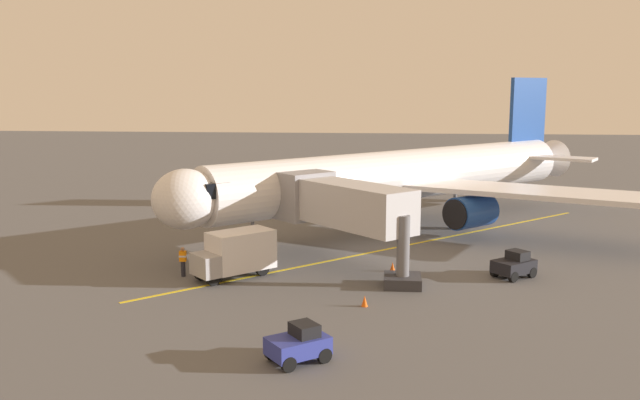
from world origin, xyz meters
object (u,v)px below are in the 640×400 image
object	(u,v)px
safety_cone_nose_left	(365,301)
baggage_cart_rear_apron	(251,190)
tug_starboard_side	(299,344)
jet_bridge	(336,204)
airplane	(406,176)
ground_crew_marshaller	(183,261)
tug_near_nose	(514,265)
safety_cone_nose_right	(393,267)
box_truck_portside	(235,253)

from	to	relation	value
safety_cone_nose_left	baggage_cart_rear_apron	bearing A→B (deg)	-69.63
tug_starboard_side	jet_bridge	bearing A→B (deg)	-91.39
airplane	safety_cone_nose_left	world-z (taller)	airplane
ground_crew_marshaller	airplane	bearing A→B (deg)	-130.68
tug_starboard_side	baggage_cart_rear_apron	xyz separation A→B (m)	(9.92, -40.02, -0.05)
tug_near_nose	safety_cone_nose_left	bearing A→B (deg)	36.40
jet_bridge	baggage_cart_rear_apron	world-z (taller)	jet_bridge
safety_cone_nose_right	safety_cone_nose_left	bearing A→B (deg)	77.98
box_truck_portside	baggage_cart_rear_apron	bearing A→B (deg)	-80.47
ground_crew_marshaller	tug_near_nose	size ratio (longest dim) A/B	0.63
tug_near_nose	safety_cone_nose_right	bearing A→B (deg)	-4.59
baggage_cart_rear_apron	ground_crew_marshaller	bearing A→B (deg)	93.60
airplane	ground_crew_marshaller	distance (m)	20.01
jet_bridge	box_truck_portside	xyz separation A→B (m)	(5.49, 3.19, -2.38)
ground_crew_marshaller	tug_near_nose	xyz separation A→B (m)	(-18.72, -1.70, -0.18)
tug_near_nose	safety_cone_nose_left	size ratio (longest dim) A/B	4.95
tug_near_nose	baggage_cart_rear_apron	xyz separation A→B (m)	(20.52, -26.94, -0.05)
ground_crew_marshaller	baggage_cart_rear_apron	xyz separation A→B (m)	(1.80, -28.64, -0.23)
ground_crew_marshaller	safety_cone_nose_left	world-z (taller)	ground_crew_marshaller
box_truck_portside	safety_cone_nose_right	bearing A→B (deg)	-166.41
ground_crew_marshaller	safety_cone_nose_right	world-z (taller)	ground_crew_marshaller
airplane	tug_starboard_side	xyz separation A→B (m)	(4.76, 26.37, -3.30)
tug_near_nose	box_truck_portside	xyz separation A→B (m)	(15.73, 1.60, 0.68)
safety_cone_nose_left	box_truck_portside	bearing A→B (deg)	-31.01
jet_bridge	box_truck_portside	distance (m)	6.78
ground_crew_marshaller	baggage_cart_rear_apron	size ratio (longest dim) A/B	0.59
safety_cone_nose_left	jet_bridge	bearing A→B (deg)	-75.53
airplane	safety_cone_nose_right	distance (m)	13.31
tug_starboard_side	tug_near_nose	bearing A→B (deg)	-129.01
airplane	tug_starboard_side	world-z (taller)	airplane
tug_near_nose	safety_cone_nose_left	world-z (taller)	tug_near_nose
airplane	box_truck_portside	xyz separation A→B (m)	(9.90, 14.88, -2.62)
baggage_cart_rear_apron	safety_cone_nose_right	xyz separation A→B (m)	(-13.68, 26.39, -0.38)
airplane	baggage_cart_rear_apron	bearing A→B (deg)	-42.91
ground_crew_marshaller	safety_cone_nose_left	size ratio (longest dim) A/B	3.11
tug_starboard_side	safety_cone_nose_right	bearing A→B (deg)	-105.39
ground_crew_marshaller	safety_cone_nose_right	size ratio (longest dim) A/B	3.11
ground_crew_marshaller	baggage_cart_rear_apron	world-z (taller)	ground_crew_marshaller
baggage_cart_rear_apron	safety_cone_nose_left	world-z (taller)	baggage_cart_rear_apron
baggage_cart_rear_apron	box_truck_portside	bearing A→B (deg)	99.53
jet_bridge	baggage_cart_rear_apron	bearing A→B (deg)	-67.92
baggage_cart_rear_apron	safety_cone_nose_left	size ratio (longest dim) A/B	5.24
tug_near_nose	box_truck_portside	bearing A→B (deg)	5.80
safety_cone_nose_right	jet_bridge	bearing A→B (deg)	-17.08
tug_starboard_side	safety_cone_nose_right	distance (m)	14.15
airplane	safety_cone_nose_left	bearing A→B (deg)	82.87
jet_bridge	box_truck_portside	bearing A→B (deg)	30.17
box_truck_portside	safety_cone_nose_left	world-z (taller)	box_truck_portside
jet_bridge	box_truck_portside	world-z (taller)	jet_bridge
tug_starboard_side	safety_cone_nose_left	world-z (taller)	tug_starboard_side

